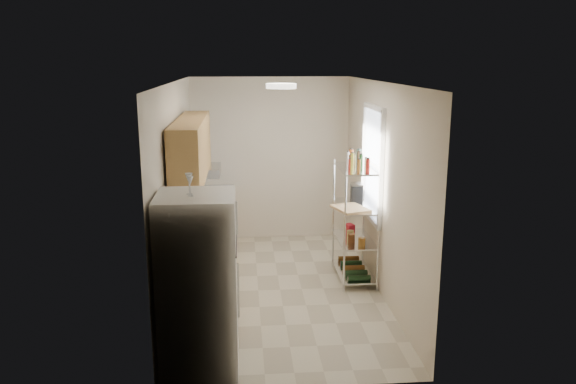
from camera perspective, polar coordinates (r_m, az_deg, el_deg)
name	(u,v)px	position (r m, az deg, el deg)	size (l,w,h in m)	color
room	(280,190)	(6.85, -0.85, 0.16)	(2.52, 4.42, 2.62)	beige
counter_run	(208,247)	(7.50, -8.11, -5.52)	(0.63, 3.51, 0.90)	#AD8149
upper_cabinets	(192,149)	(6.86, -9.77, 4.33)	(0.33, 2.20, 0.72)	#AD8149
range_hood	(202,170)	(7.71, -8.74, 2.19)	(0.50, 0.60, 0.12)	#B7BABC
window	(373,164)	(7.32, 8.59, 2.87)	(0.06, 1.00, 1.46)	white
bakers_rack	(356,198)	(7.31, 6.89, -0.63)	(0.45, 0.90, 1.73)	silver
ceiling_dome	(281,86)	(6.37, -0.70, 10.72)	(0.34, 0.34, 0.06)	white
refrigerator	(199,284)	(5.28, -9.07, -9.24)	(0.70, 0.70, 1.70)	silver
wine_glass_a	(189,184)	(5.00, -10.01, 0.81)	(0.07, 0.07, 0.19)	silver
wine_glass_b	(190,186)	(4.94, -9.91, 0.56)	(0.06, 0.06, 0.18)	silver
rice_cooker	(208,208)	(7.27, -8.08, -1.62)	(0.25, 0.25, 0.20)	white
frying_pan_large	(206,208)	(7.56, -8.31, -1.64)	(0.28, 0.28, 0.05)	black
frying_pan_small	(208,204)	(7.79, -8.18, -1.21)	(0.23, 0.23, 0.05)	black
cutting_board	(351,209)	(7.12, 6.37, -1.68)	(0.36, 0.46, 0.03)	tan
espresso_machine	(357,193)	(7.46, 6.98, -0.10)	(0.15, 0.22, 0.26)	black
storage_bag	(350,230)	(7.58, 6.27, -3.81)	(0.09, 0.13, 0.15)	#AC151F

